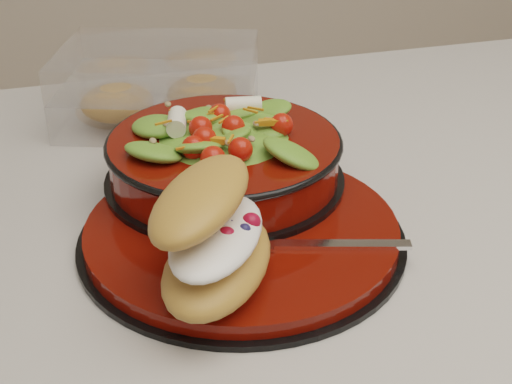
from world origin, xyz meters
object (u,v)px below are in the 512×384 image
object	(u,v)px
croissant	(215,235)
fork	(314,245)
pastry_box	(159,87)
salad_bowl	(224,149)
dinner_plate	(243,232)

from	to	relation	value
croissant	fork	xyz separation A→B (m)	(0.10, 0.02, -0.04)
pastry_box	salad_bowl	bearing A→B (deg)	-62.93
salad_bowl	croissant	xyz separation A→B (m)	(-0.05, -0.16, 0.01)
dinner_plate	pastry_box	size ratio (longest dim) A/B	1.08
dinner_plate	pastry_box	world-z (taller)	pastry_box
salad_bowl	fork	distance (m)	0.15
fork	dinner_plate	bearing A→B (deg)	59.17
salad_bowl	croissant	size ratio (longest dim) A/B	1.36
salad_bowl	fork	world-z (taller)	salad_bowl
dinner_plate	fork	xyz separation A→B (m)	(0.05, -0.06, 0.01)
dinner_plate	croissant	size ratio (longest dim) A/B	1.70
croissant	fork	distance (m)	0.11
salad_bowl	fork	bearing A→B (deg)	-71.53
fork	pastry_box	bearing A→B (deg)	28.41
salad_bowl	dinner_plate	bearing A→B (deg)	-92.66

